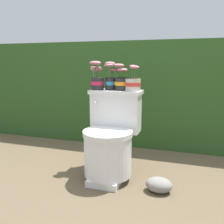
% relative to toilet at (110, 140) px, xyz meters
% --- Properties ---
extents(ground_plane, '(12.00, 12.00, 0.00)m').
position_rel_toilet_xyz_m(ground_plane, '(-0.07, -0.10, -0.30)').
color(ground_plane, brown).
extents(hedge_backdrop, '(3.71, 1.06, 1.12)m').
position_rel_toilet_xyz_m(hedge_backdrop, '(-0.07, 1.27, 0.26)').
color(hedge_backdrop, '#284C1E').
rests_on(hedge_backdrop, ground).
extents(toilet, '(0.42, 0.50, 0.68)m').
position_rel_toilet_xyz_m(toilet, '(0.00, 0.00, 0.00)').
color(toilet, silver).
rests_on(toilet, ground).
extents(potted_plant_left, '(0.12, 0.12, 0.23)m').
position_rel_toilet_xyz_m(potted_plant_left, '(-0.16, 0.13, 0.47)').
color(potted_plant_left, '#262628').
rests_on(potted_plant_left, toilet).
extents(potted_plant_midleft, '(0.11, 0.10, 0.23)m').
position_rel_toilet_xyz_m(potted_plant_midleft, '(-0.06, 0.16, 0.48)').
color(potted_plant_midleft, '#262628').
rests_on(potted_plant_midleft, toilet).
extents(potted_plant_middle, '(0.14, 0.12, 0.21)m').
position_rel_toilet_xyz_m(potted_plant_middle, '(0.04, 0.16, 0.45)').
color(potted_plant_middle, '#262628').
rests_on(potted_plant_middle, toilet).
extents(potted_plant_midright, '(0.12, 0.13, 0.20)m').
position_rel_toilet_xyz_m(potted_plant_midright, '(0.14, 0.14, 0.44)').
color(potted_plant_midright, beige).
rests_on(potted_plant_midright, toilet).
extents(garden_stone, '(0.19, 0.15, 0.10)m').
position_rel_toilet_xyz_m(garden_stone, '(0.40, -0.13, -0.25)').
color(garden_stone, gray).
rests_on(garden_stone, ground).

